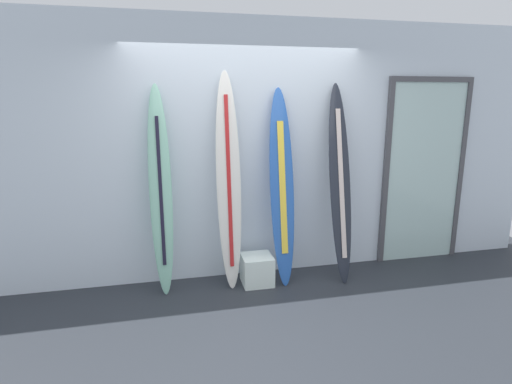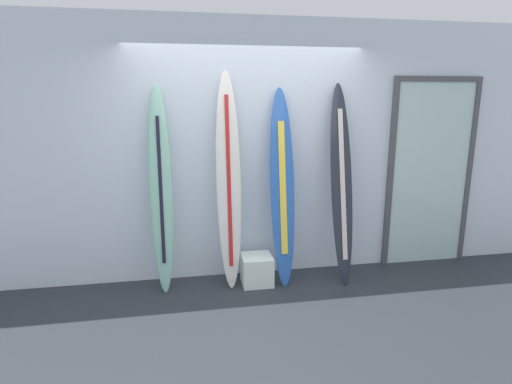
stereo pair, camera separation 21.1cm
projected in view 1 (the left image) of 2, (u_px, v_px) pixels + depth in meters
The scene contains 8 objects.
ground at pixel (274, 329), 3.66m from camera, with size 8.00×8.00×0.04m, color #262A30.
wall_back at pixel (244, 151), 4.58m from camera, with size 7.20×0.20×2.80m, color silver.
surfboard_seafoam at pixel (161, 193), 4.16m from camera, with size 0.23×0.36×2.12m.
surfboard_ivory at pixel (229, 182), 4.29m from camera, with size 0.26×0.36×2.25m.
surfboard_cobalt at pixel (282, 188), 4.40m from camera, with size 0.26×0.44×2.09m.
surfboard_charcoal at pixel (340, 183), 4.49m from camera, with size 0.24×0.54×2.14m.
display_block_left at pixel (257, 270), 4.49m from camera, with size 0.33×0.33×0.32m.
glass_door at pixel (424, 169), 5.01m from camera, with size 1.08×0.06×2.21m.
Camera 1 is at (-0.91, -3.18, 1.98)m, focal length 29.12 mm.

